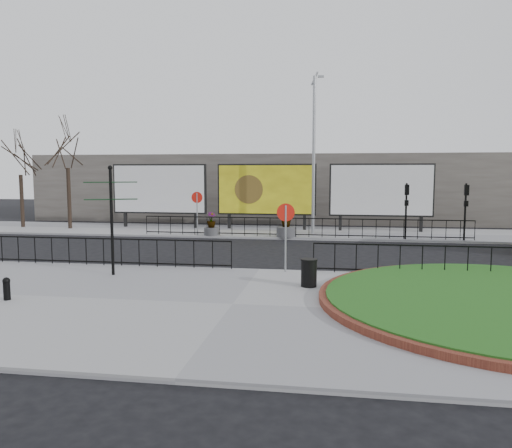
% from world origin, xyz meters
% --- Properties ---
extents(ground, '(90.00, 90.00, 0.00)m').
position_xyz_m(ground, '(0.00, 0.00, 0.00)').
color(ground, black).
rests_on(ground, ground).
extents(pavement_near, '(30.00, 10.00, 0.12)m').
position_xyz_m(pavement_near, '(0.00, -5.00, 0.06)').
color(pavement_near, gray).
rests_on(pavement_near, ground).
extents(pavement_far, '(44.00, 6.00, 0.12)m').
position_xyz_m(pavement_far, '(0.00, 12.00, 0.06)').
color(pavement_far, gray).
rests_on(pavement_far, ground).
extents(railing_near_left, '(10.00, 0.10, 1.10)m').
position_xyz_m(railing_near_left, '(-6.00, -0.30, 0.67)').
color(railing_near_left, black).
rests_on(railing_near_left, pavement_near).
extents(railing_near_right, '(9.00, 0.10, 1.10)m').
position_xyz_m(railing_near_right, '(6.50, -0.30, 0.67)').
color(railing_near_right, black).
rests_on(railing_near_right, pavement_near).
extents(railing_far, '(18.00, 0.10, 1.10)m').
position_xyz_m(railing_far, '(1.00, 9.30, 0.67)').
color(railing_far, black).
rests_on(railing_far, pavement_far).
extents(speed_sign_far, '(0.64, 0.07, 2.47)m').
position_xyz_m(speed_sign_far, '(-5.00, 9.40, 1.92)').
color(speed_sign_far, gray).
rests_on(speed_sign_far, pavement_far).
extents(speed_sign_near, '(0.64, 0.07, 2.47)m').
position_xyz_m(speed_sign_near, '(1.00, -0.40, 1.92)').
color(speed_sign_near, gray).
rests_on(speed_sign_near, pavement_near).
extents(billboard_left, '(6.20, 0.31, 4.10)m').
position_xyz_m(billboard_left, '(-8.50, 12.97, 2.60)').
color(billboard_left, black).
rests_on(billboard_left, pavement_far).
extents(billboard_mid, '(6.20, 0.31, 4.10)m').
position_xyz_m(billboard_mid, '(-1.50, 12.97, 2.60)').
color(billboard_mid, black).
rests_on(billboard_mid, pavement_far).
extents(billboard_right, '(6.20, 0.31, 4.10)m').
position_xyz_m(billboard_right, '(5.50, 12.97, 2.60)').
color(billboard_right, black).
rests_on(billboard_right, pavement_far).
extents(lamp_post, '(0.74, 0.18, 9.23)m').
position_xyz_m(lamp_post, '(1.51, 11.00, 4.83)').
color(lamp_post, gray).
rests_on(lamp_post, pavement_far).
extents(signal_pole_a, '(0.22, 0.26, 3.00)m').
position_xyz_m(signal_pole_a, '(6.50, 9.34, 2.10)').
color(signal_pole_a, black).
rests_on(signal_pole_a, pavement_far).
extents(signal_pole_b, '(0.22, 0.26, 3.00)m').
position_xyz_m(signal_pole_b, '(9.50, 9.34, 2.10)').
color(signal_pole_b, black).
rests_on(signal_pole_b, pavement_far).
extents(tree_left, '(2.00, 2.00, 7.00)m').
position_xyz_m(tree_left, '(-14.00, 11.50, 3.62)').
color(tree_left, '#2D2119').
rests_on(tree_left, pavement_far).
extents(tree_mid, '(2.00, 2.00, 6.20)m').
position_xyz_m(tree_mid, '(-17.50, 11.80, 3.22)').
color(tree_mid, '#2D2119').
rests_on(tree_mid, pavement_far).
extents(building_backdrop, '(40.00, 10.00, 5.00)m').
position_xyz_m(building_backdrop, '(0.00, 22.00, 2.50)').
color(building_backdrop, '#67605A').
rests_on(building_backdrop, ground).
extents(fingerpost_sign, '(1.73, 0.95, 3.81)m').
position_xyz_m(fingerpost_sign, '(-4.91, -1.83, 2.42)').
color(fingerpost_sign, black).
rests_on(fingerpost_sign, pavement_near).
extents(bollard, '(0.21, 0.21, 0.65)m').
position_xyz_m(bollard, '(-6.35, -5.56, 0.47)').
color(bollard, black).
rests_on(bollard, pavement_near).
extents(litter_bin, '(0.53, 0.53, 0.88)m').
position_xyz_m(litter_bin, '(1.95, -2.59, 0.56)').
color(litter_bin, black).
rests_on(litter_bin, pavement_near).
extents(planter_a, '(0.85, 0.85, 1.33)m').
position_xyz_m(planter_a, '(-4.17, 9.40, 0.62)').
color(planter_a, '#4C4C4F').
rests_on(planter_a, pavement_far).
extents(planter_b, '(1.06, 1.06, 1.51)m').
position_xyz_m(planter_b, '(0.09, 9.40, 0.63)').
color(planter_b, '#4C4C4F').
rests_on(planter_b, pavement_far).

